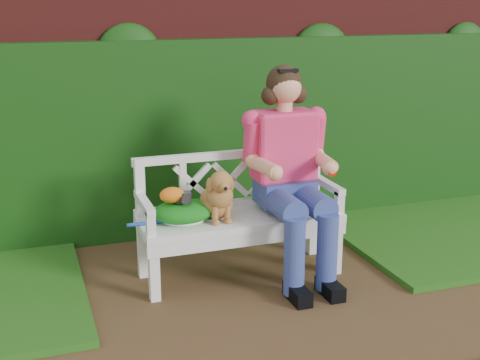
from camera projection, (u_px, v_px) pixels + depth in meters
name	position (u px, v px, depth m)	size (l,w,h in m)	color
ground	(264.00, 312.00, 4.30)	(60.00, 60.00, 0.00)	#50331D
brick_wall	(188.00, 106.00, 5.72)	(10.00, 0.30, 2.20)	maroon
ivy_hedge	(195.00, 138.00, 5.59)	(10.00, 0.18, 1.70)	#0F380B
grass_right	(473.00, 225.00, 5.87)	(2.60, 2.00, 0.05)	#205514
garden_bench	(240.00, 245.00, 4.82)	(1.58, 0.60, 0.48)	white
seated_woman	(286.00, 168.00, 4.76)	(0.69, 0.91, 1.62)	#FA3E6B
dog	(217.00, 193.00, 4.62)	(0.26, 0.35, 0.39)	#925B40
tennis_racket	(180.00, 219.00, 4.62)	(0.60, 0.25, 0.03)	beige
green_bag	(184.00, 211.00, 4.60)	(0.45, 0.35, 0.15)	#206718
camera_item	(184.00, 197.00, 4.55)	(0.11, 0.08, 0.07)	#262626
baseball_glove	(172.00, 195.00, 4.53)	(0.18, 0.13, 0.11)	orange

